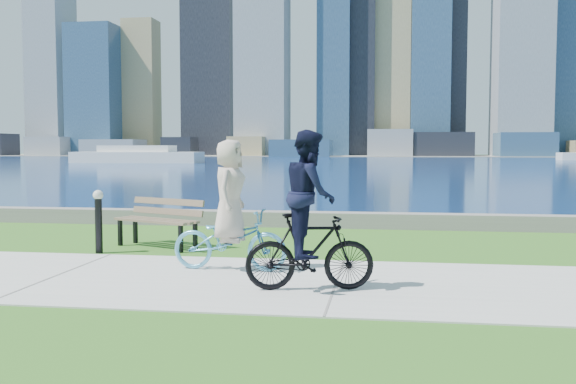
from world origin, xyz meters
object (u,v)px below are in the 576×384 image
Objects in this scene: cyclist_man at (310,223)px; bollard_lamp at (99,217)px; cyclist_woman at (230,222)px; park_bench at (160,218)px.

bollard_lamp is at bearing 48.30° from cyclist_man.
bollard_lamp is 2.95m from cyclist_woman.
bollard_lamp is (-0.82, -0.84, 0.09)m from park_bench.
cyclist_man reaches higher than bollard_lamp.
bollard_lamp reaches higher than park_bench.
cyclist_woman is at bearing -25.45° from bollard_lamp.
cyclist_woman is (1.84, -2.11, 0.20)m from park_bench.
park_bench is at bearing 44.18° from cyclist_woman.
cyclist_man is (3.99, -2.43, 0.25)m from bollard_lamp.
cyclist_woman is at bearing -25.04° from park_bench.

